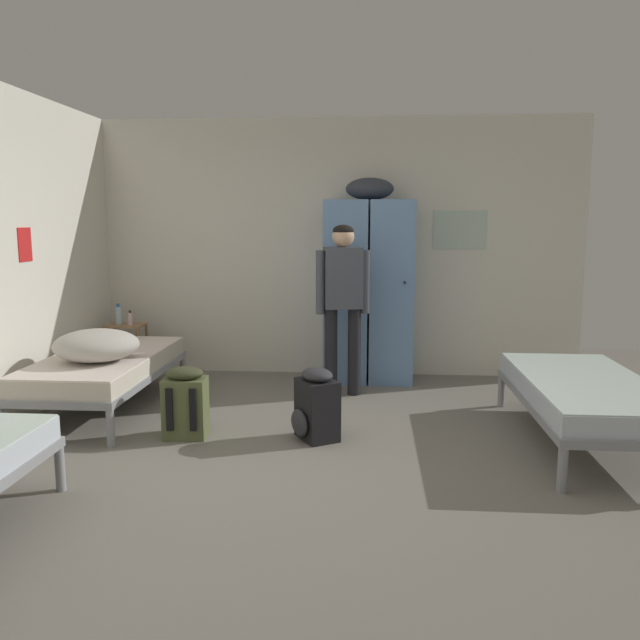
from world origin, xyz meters
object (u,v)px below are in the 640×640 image
at_px(lotion_bottle, 130,319).
at_px(backpack_olive, 186,404).
at_px(bed_left_rear, 105,367).
at_px(locker_bank, 369,288).
at_px(bed_right, 586,393).
at_px(backpack_black, 316,406).
at_px(water_bottle, 118,315).
at_px(person_traveler, 343,294).
at_px(bedding_heap, 96,345).
at_px(shelf_unit, 127,345).

height_order(lotion_bottle, backpack_olive, lotion_bottle).
xyz_separation_m(bed_left_rear, lotion_bottle, (-0.18, 1.11, 0.26)).
height_order(locker_bank, bed_right, locker_bank).
relative_size(bed_left_rear, lotion_bottle, 12.37).
bearing_deg(backpack_black, water_bottle, 141.16).
bearing_deg(bed_left_rear, person_traveler, 17.19).
bearing_deg(person_traveler, backpack_black, -96.61).
bearing_deg(bedding_heap, locker_bank, 33.30).
bearing_deg(bed_right, shelf_unit, 157.68).
distance_m(shelf_unit, person_traveler, 2.44).
bearing_deg(water_bottle, shelf_unit, -14.04).
relative_size(bed_left_rear, person_traveler, 1.18).
height_order(bedding_heap, water_bottle, water_bottle).
bearing_deg(shelf_unit, locker_bank, 1.94).
relative_size(locker_bank, backpack_olive, 3.76).
bearing_deg(person_traveler, water_bottle, 167.36).
relative_size(locker_bank, bedding_heap, 2.96).
distance_m(shelf_unit, backpack_olive, 2.14).
relative_size(bed_right, bedding_heap, 2.72).
bearing_deg(bed_left_rear, bedding_heap, -79.72).
relative_size(bed_right, lotion_bottle, 12.37).
distance_m(lotion_bottle, backpack_black, 2.74).
distance_m(bedding_heap, backpack_black, 1.94).
relative_size(water_bottle, backpack_olive, 0.39).
bearing_deg(water_bottle, backpack_black, -38.84).
bearing_deg(backpack_olive, water_bottle, 124.24).
height_order(water_bottle, lotion_bottle, water_bottle).
relative_size(water_bottle, lotion_bottle, 1.40).
relative_size(shelf_unit, person_traveler, 0.35).
distance_m(bed_right, lotion_bottle, 4.42).
bearing_deg(lotion_bottle, locker_bank, 2.92).
height_order(bed_left_rear, person_traveler, person_traveler).
bearing_deg(water_bottle, backpack_olive, -55.76).
bearing_deg(locker_bank, person_traveler, -111.56).
height_order(person_traveler, backpack_olive, person_traveler).
height_order(shelf_unit, bed_left_rear, shelf_unit).
height_order(water_bottle, backpack_black, water_bottle).
bearing_deg(bed_right, backpack_olive, -178.30).
xyz_separation_m(shelf_unit, lotion_bottle, (0.07, -0.04, 0.29)).
xyz_separation_m(person_traveler, lotion_bottle, (-2.23, 0.47, -0.33)).
bearing_deg(bedding_heap, shelf_unit, 101.92).
bearing_deg(backpack_olive, shelf_unit, 122.77).
relative_size(shelf_unit, lotion_bottle, 3.71).
xyz_separation_m(bedding_heap, person_traveler, (2.01, 0.88, 0.35)).
bearing_deg(person_traveler, shelf_unit, 167.40).
relative_size(bed_right, water_bottle, 8.86).
relative_size(backpack_black, backpack_olive, 1.00).
bearing_deg(backpack_olive, lotion_bottle, 121.73).
distance_m(bed_right, bedding_heap, 3.88).
xyz_separation_m(bed_right, lotion_bottle, (-4.09, 1.67, 0.26)).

